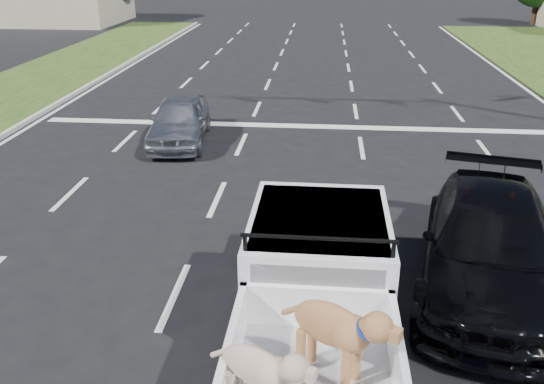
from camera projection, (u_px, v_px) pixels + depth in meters
The scene contains 5 objects.
ground at pixel (279, 301), 9.40m from camera, with size 160.00×160.00×0.00m, color black.
road_markings at pixel (299, 163), 15.41m from camera, with size 17.75×60.00×0.01m.
pickup_truck at pixel (315, 316), 7.35m from camera, with size 2.29×5.68×2.12m.
silver_sedan at pixel (179, 120), 16.82m from camera, with size 1.57×3.91×1.33m, color #AEB0B5.
black_coupe at pixel (489, 245), 9.56m from camera, with size 2.14×5.27×1.53m, color black.
Camera 1 is at (0.60, -7.92, 5.34)m, focal length 38.00 mm.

